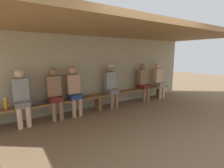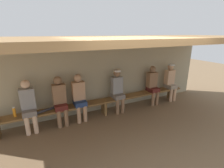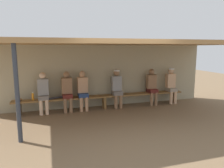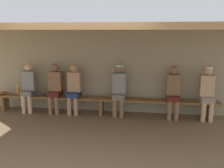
{
  "view_description": "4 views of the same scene",
  "coord_description": "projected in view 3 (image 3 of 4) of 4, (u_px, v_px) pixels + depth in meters",
  "views": [
    {
      "loc": [
        -2.33,
        -2.71,
        1.67
      ],
      "look_at": [
        0.33,
        1.29,
        0.8
      ],
      "focal_mm": 26.63,
      "sensor_mm": 36.0,
      "label": 1
    },
    {
      "loc": [
        -1.8,
        -2.68,
        2.41
      ],
      "look_at": [
        0.13,
        1.24,
        1.04
      ],
      "focal_mm": 26.36,
      "sensor_mm": 36.0,
      "label": 2
    },
    {
      "loc": [
        -1.84,
        -5.51,
        2.1
      ],
      "look_at": [
        0.18,
        1.21,
        0.91
      ],
      "focal_mm": 34.26,
      "sensor_mm": 36.0,
      "label": 3
    },
    {
      "loc": [
        1.18,
        -4.73,
        2.18
      ],
      "look_at": [
        0.3,
        1.44,
        0.86
      ],
      "focal_mm": 40.23,
      "sensor_mm": 36.0,
      "label": 4
    }
  ],
  "objects": [
    {
      "name": "player_in_blue",
      "position": [
        171.0,
        84.0,
        8.17
      ],
      "size": [
        0.34,
        0.42,
        1.34
      ],
      "color": "gray",
      "rests_on": "ground"
    },
    {
      "name": "baseball_glove_worn",
      "position": [
        18.0,
        100.0,
        6.63
      ],
      "size": [
        0.29,
        0.29,
        0.09
      ],
      "primitive_type": "ellipsoid",
      "rotation": [
        0.0,
        0.0,
        3.87
      ],
      "color": "brown",
      "rests_on": "bench"
    },
    {
      "name": "ground_plane",
      "position": [
        118.0,
        123.0,
        6.07
      ],
      "size": [
        24.0,
        24.0,
        0.0
      ],
      "primitive_type": "plane",
      "color": "brown"
    },
    {
      "name": "support_post",
      "position": [
        17.0,
        94.0,
        4.66
      ],
      "size": [
        0.1,
        0.1,
        2.2
      ],
      "primitive_type": "cylinder",
      "color": "#2D333D",
      "rests_on": "ground"
    },
    {
      "name": "player_shirtless_tan",
      "position": [
        83.0,
        89.0,
        7.21
      ],
      "size": [
        0.34,
        0.42,
        1.34
      ],
      "color": "navy",
      "rests_on": "ground"
    },
    {
      "name": "back_wall",
      "position": [
        101.0,
        76.0,
        7.78
      ],
      "size": [
        8.0,
        0.2,
        2.2
      ],
      "primitive_type": "cube",
      "color": "tan",
      "rests_on": "ground"
    },
    {
      "name": "baseball_bat",
      "position": [
        57.0,
        98.0,
        7.0
      ],
      "size": [
        0.83,
        0.36,
        0.07
      ],
      "primitive_type": "cylinder",
      "rotation": [
        0.0,
        1.57,
        0.35
      ],
      "color": "#333338",
      "rests_on": "bench"
    },
    {
      "name": "bench",
      "position": [
        104.0,
        97.0,
        7.47
      ],
      "size": [
        6.0,
        0.36,
        0.46
      ],
      "color": "brown",
      "rests_on": "ground"
    },
    {
      "name": "water_bottle_green",
      "position": [
        33.0,
        96.0,
        6.78
      ],
      "size": [
        0.07,
        0.07,
        0.25
      ],
      "color": "orange",
      "rests_on": "bench"
    },
    {
      "name": "player_near_post",
      "position": [
        43.0,
        91.0,
        6.84
      ],
      "size": [
        0.34,
        0.42,
        1.34
      ],
      "color": "slate",
      "rests_on": "ground"
    },
    {
      "name": "player_middle",
      "position": [
        117.0,
        87.0,
        7.55
      ],
      "size": [
        0.34,
        0.42,
        1.34
      ],
      "color": "slate",
      "rests_on": "ground"
    },
    {
      "name": "dugout_roof",
      "position": [
        111.0,
        42.0,
        6.35
      ],
      "size": [
        8.0,
        2.8,
        0.12
      ],
      "primitive_type": "cube",
      "color": "#9E7547",
      "rests_on": "back_wall"
    },
    {
      "name": "player_in_white",
      "position": [
        152.0,
        85.0,
        7.94
      ],
      "size": [
        0.34,
        0.42,
        1.34
      ],
      "color": "#591E19",
      "rests_on": "ground"
    },
    {
      "name": "player_leftmost",
      "position": [
        67.0,
        90.0,
        7.06
      ],
      "size": [
        0.34,
        0.42,
        1.34
      ],
      "color": "#591E19",
      "rests_on": "ground"
    }
  ]
}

